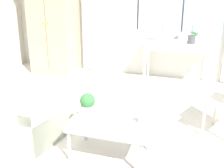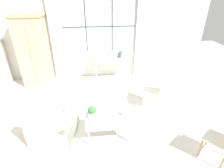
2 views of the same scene
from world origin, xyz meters
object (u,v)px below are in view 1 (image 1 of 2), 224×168
Objects in this scene: potted_orchid at (192,33)px; armoire at (53,19)px; coffee_table at (110,125)px; pillar_candle at (142,118)px; potted_plant_small at (88,104)px; table_lamp at (162,22)px; armchair_upholstered at (29,117)px; console_table at (178,47)px.

armoire is at bearing -179.06° from potted_orchid.
pillar_candle is at bearing 10.71° from coffee_table.
armoire is 15.23× the size of pillar_candle.
potted_orchid reaches higher than potted_plant_small.
pillar_candle is at bearing -4.08° from potted_plant_small.
coffee_table is at bearing -52.43° from armoire.
armoire is 2.42× the size of coffee_table.
coffee_table is (-0.65, -2.67, -0.56)m from potted_orchid.
table_lamp is at bearing 94.77° from pillar_candle.
potted_plant_small is (-0.31, 0.11, 0.17)m from coffee_table.
armchair_upholstered is 7.13× the size of pillar_candle.
armoire is at bearing 109.77° from armchair_upholstered.
potted_plant_small is 1.77× the size of pillar_candle.
console_table reaches higher than coffee_table.
armchair_upholstered is (0.90, -2.49, -0.83)m from armoire.
armchair_upholstered is at bearing 178.48° from potted_plant_small.
armchair_upholstered is at bearing -116.59° from table_lamp.
coffee_table is 0.37m from potted_plant_small.
console_table is 2.29× the size of potted_orchid.
console_table is at bearing 74.29° from potted_plant_small.
armoire is 2.67m from potted_orchid.
potted_orchid is (0.52, 0.04, -0.18)m from table_lamp.
pillar_candle is at bearing -47.33° from armoire.
console_table reaches higher than potted_plant_small.
console_table is 2.64m from pillar_candle.
console_table is 4.77× the size of potted_plant_small.
armchair_upholstered is 0.87m from potted_plant_small.
armchair_upholstered is at bearing -125.00° from potted_orchid.
potted_orchid is at bearing 69.39° from potted_plant_small.
armoire reaches higher than potted_plant_small.
console_table is 0.55m from table_lamp.
potted_orchid reaches higher than coffee_table.
console_table is 3.02m from armchair_upholstered.
table_lamp is 2.62m from potted_plant_small.
potted_plant_small is at bearing -110.61° from potted_orchid.
armoire is 3.53m from pillar_candle.
table_lamp is 0.90× the size of potted_orchid.
potted_orchid reaches higher than pillar_candle.
armchair_upholstered is (-1.77, -2.54, -0.69)m from potted_orchid.
pillar_candle is (0.65, -0.05, -0.06)m from potted_plant_small.
table_lamp is at bearing -166.69° from console_table.
armoire is 2.14× the size of armchair_upholstered.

